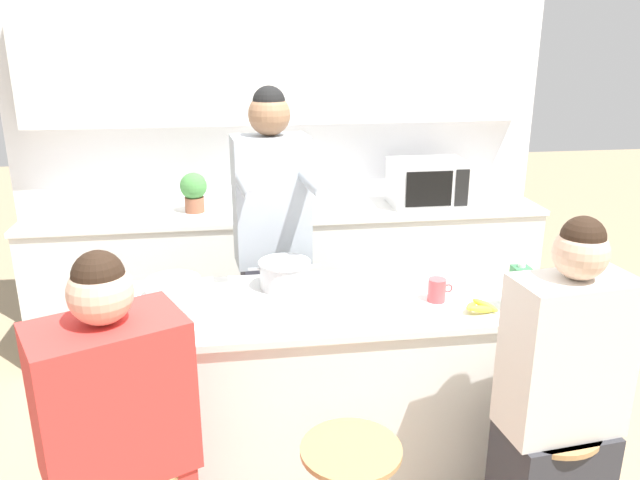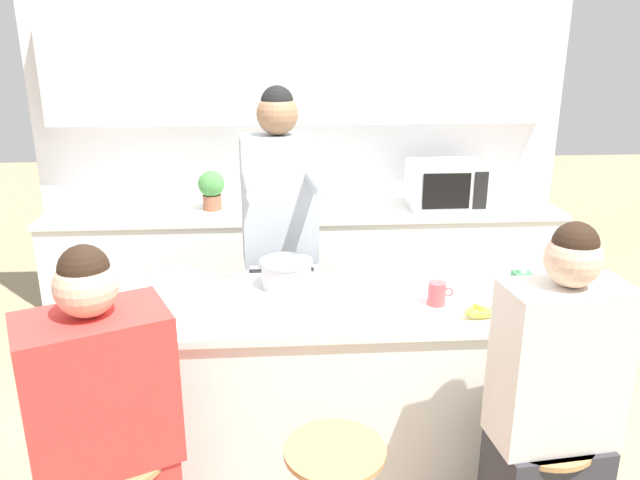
# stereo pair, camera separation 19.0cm
# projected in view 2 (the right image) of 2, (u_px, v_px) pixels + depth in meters

# --- Properties ---
(wall_back) EXTENTS (3.57, 0.22, 2.70)m
(wall_back) POSITION_uv_depth(u_px,v_px,m) (302.00, 108.00, 4.17)
(wall_back) COLOR white
(wall_back) RESTS_ON ground_plane
(back_counter) EXTENTS (3.32, 0.63, 0.93)m
(back_counter) POSITION_uv_depth(u_px,v_px,m) (306.00, 274.00, 4.23)
(back_counter) COLOR white
(back_counter) RESTS_ON ground_plane
(kitchen_island) EXTENTS (1.83, 0.68, 0.93)m
(kitchen_island) POSITION_uv_depth(u_px,v_px,m) (321.00, 395.00, 2.80)
(kitchen_island) COLOR black
(kitchen_island) RESTS_ON ground_plane
(person_cooking) EXTENTS (0.42, 0.61, 1.79)m
(person_cooking) POSITION_uv_depth(u_px,v_px,m) (281.00, 262.00, 3.20)
(person_cooking) COLOR #383842
(person_cooking) RESTS_ON ground_plane
(person_wrapped_blanket) EXTENTS (0.53, 0.45, 1.42)m
(person_wrapped_blanket) POSITION_uv_depth(u_px,v_px,m) (108.00, 459.00, 2.07)
(person_wrapped_blanket) COLOR red
(person_wrapped_blanket) RESTS_ON ground_plane
(person_seated_near) EXTENTS (0.43, 0.30, 1.46)m
(person_seated_near) POSITION_uv_depth(u_px,v_px,m) (548.00, 441.00, 2.17)
(person_seated_near) COLOR #333338
(person_seated_near) RESTS_ON ground_plane
(cooking_pot) EXTENTS (0.32, 0.23, 0.12)m
(cooking_pot) POSITION_uv_depth(u_px,v_px,m) (286.00, 273.00, 2.79)
(cooking_pot) COLOR #B7BABC
(cooking_pot) RESTS_ON kitchen_island
(fruit_bowl) EXTENTS (0.19, 0.19, 0.07)m
(fruit_bowl) POSITION_uv_depth(u_px,v_px,m) (125.00, 323.00, 2.38)
(fruit_bowl) COLOR white
(fruit_bowl) RESTS_ON kitchen_island
(mixing_bowl_steel) EXTENTS (0.23, 0.23, 0.08)m
(mixing_bowl_steel) POSITION_uv_depth(u_px,v_px,m) (176.00, 283.00, 2.74)
(mixing_bowl_steel) COLOR white
(mixing_bowl_steel) RESTS_ON kitchen_island
(coffee_cup_near) EXTENTS (0.11, 0.08, 0.10)m
(coffee_cup_near) POSITION_uv_depth(u_px,v_px,m) (437.00, 293.00, 2.60)
(coffee_cup_near) COLOR #DB4C51
(coffee_cup_near) RESTS_ON kitchen_island
(banana_bunch) EXTENTS (0.16, 0.11, 0.05)m
(banana_bunch) POSITION_uv_depth(u_px,v_px,m) (478.00, 312.00, 2.49)
(banana_bunch) COLOR yellow
(banana_bunch) RESTS_ON kitchen_island
(juice_carton) EXTENTS (0.07, 0.07, 0.21)m
(juice_carton) POSITION_uv_depth(u_px,v_px,m) (520.00, 294.00, 2.48)
(juice_carton) COLOR #38844C
(juice_carton) RESTS_ON kitchen_island
(microwave) EXTENTS (0.48, 0.35, 0.30)m
(microwave) POSITION_uv_depth(u_px,v_px,m) (446.00, 185.00, 4.05)
(microwave) COLOR white
(microwave) RESTS_ON back_counter
(potted_plant) EXTENTS (0.17, 0.17, 0.25)m
(potted_plant) POSITION_uv_depth(u_px,v_px,m) (212.00, 188.00, 4.00)
(potted_plant) COLOR #93563D
(potted_plant) RESTS_ON back_counter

